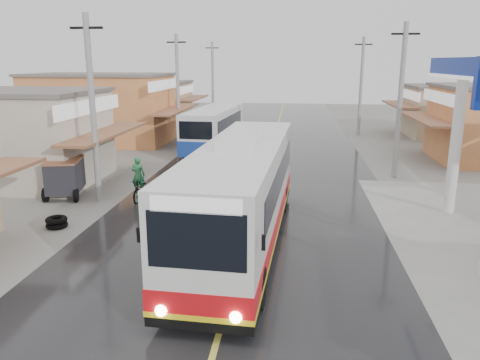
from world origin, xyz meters
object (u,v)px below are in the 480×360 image
Objects in this scene: second_bus at (214,129)px; tyre_stack at (57,222)px; coach_bus at (242,193)px; tricycle_near at (65,175)px; cyclist at (140,186)px.

second_bus reaches higher than tyre_stack.
coach_bus is 9.94m from tricycle_near.
cyclist is 2.51× the size of tyre_stack.
cyclist is (-5.11, 4.61, -1.14)m from coach_bus.
cyclist is 3.60m from tricycle_near.
coach_bus is at bearing -42.65° from cyclist.
coach_bus is 15.03× the size of tyre_stack.
tyre_stack is (-7.11, 0.80, -1.59)m from coach_bus.
coach_bus is 1.34× the size of second_bus.
second_bus is 4.46× the size of cyclist.
coach_bus reaches higher than second_bus.
second_bus is 12.15m from cyclist.
coach_bus reaches higher than cyclist.
tricycle_near is (-8.69, 4.76, -0.78)m from coach_bus.
tyre_stack is (-2.00, -3.81, -0.46)m from cyclist.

